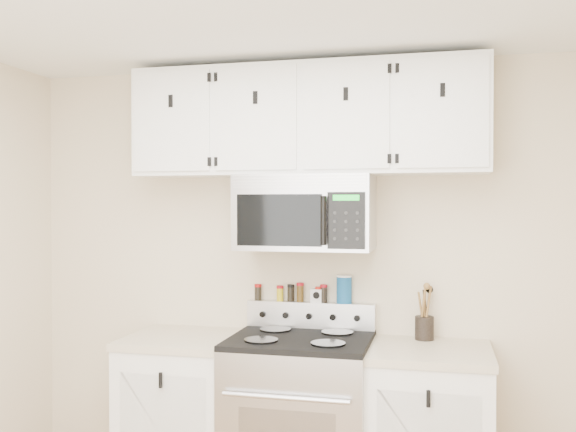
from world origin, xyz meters
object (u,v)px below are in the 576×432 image
object	(u,v)px
utensil_crock	(424,326)
salt_canister	(344,289)
range	(300,421)
microwave	(305,212)

from	to	relation	value
utensil_crock	salt_canister	world-z (taller)	salt_canister
salt_canister	range	bearing A→B (deg)	-125.02
microwave	utensil_crock	xyz separation A→B (m)	(0.66, 0.11, -0.63)
microwave	utensil_crock	size ratio (longest dim) A/B	2.51
microwave	salt_canister	xyz separation A→B (m)	(0.20, 0.16, -0.45)
range	utensil_crock	bearing A→B (deg)	19.48
microwave	salt_canister	distance (m)	0.51
salt_canister	utensil_crock	bearing A→B (deg)	-6.23
range	salt_canister	xyz separation A→B (m)	(0.20, 0.28, 0.70)
utensil_crock	salt_canister	bearing A→B (deg)	173.77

